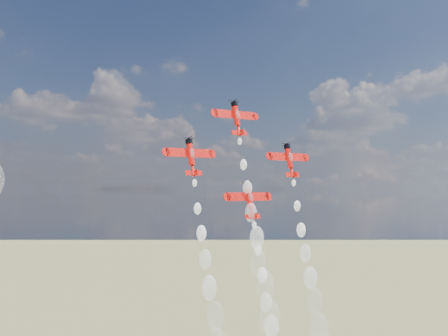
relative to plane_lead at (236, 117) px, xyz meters
name	(u,v)px	position (x,y,z in m)	size (l,w,h in m)	color
plane_lead	(236,117)	(0.00, 0.00, 0.00)	(13.44, 5.11, 9.43)	red
plane_left	(191,156)	(-16.02, -2.82, -10.86)	(13.44, 5.11, 9.43)	red
plane_right	(289,160)	(16.02, -2.82, -10.86)	(13.44, 5.11, 9.43)	red
plane_slot	(250,200)	(0.00, -5.64, -21.71)	(13.44, 5.11, 9.43)	red
smoke_trail_lead	(263,279)	(0.02, -10.91, -41.20)	(5.10, 14.92, 46.95)	white
smoke_trail_left	(215,333)	(-16.12, -13.49, -52.08)	(5.26, 13.93, 46.45)	white
smoke_trail_right	(318,317)	(16.14, -13.58, -52.04)	(5.10, 14.48, 46.25)	white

